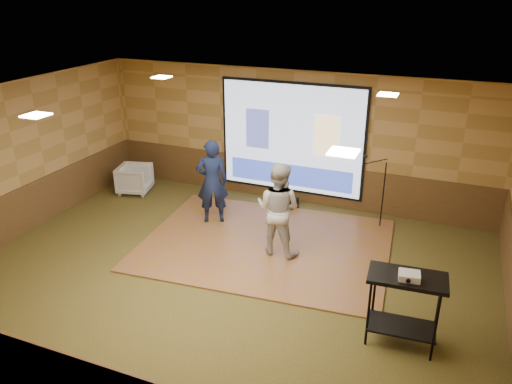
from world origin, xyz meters
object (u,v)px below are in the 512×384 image
at_px(projector_screen, 291,140).
at_px(banquet_chair, 135,179).
at_px(dance_floor, 266,244).
at_px(av_table, 405,295).
at_px(duffel_bag, 288,202).
at_px(player_left, 212,182).
at_px(mic_stand, 379,205).
at_px(projector, 409,276).
at_px(player_right, 278,209).

relative_size(projector_screen, banquet_chair, 4.44).
bearing_deg(dance_floor, projector_screen, 96.43).
xyz_separation_m(av_table, duffel_bag, (-2.93, 3.76, -0.66)).
bearing_deg(player_left, mic_stand, 170.12).
xyz_separation_m(player_left, duffel_bag, (1.23, 1.30, -0.80)).
relative_size(mic_stand, duffel_bag, 3.79).
bearing_deg(dance_floor, av_table, -35.00).
bearing_deg(dance_floor, player_left, 159.57).
height_order(player_left, banquet_chair, player_left).
bearing_deg(mic_stand, projector_screen, 145.20).
xyz_separation_m(player_left, projector, (4.18, -2.52, 0.22)).
distance_m(banquet_chair, duffel_bag, 3.75).
bearing_deg(player_right, mic_stand, -124.95).
bearing_deg(projector_screen, dance_floor, -83.57).
height_order(projector, banquet_chair, projector).
distance_m(dance_floor, mic_stand, 2.50).
relative_size(dance_floor, banquet_chair, 6.22).
distance_m(projector_screen, player_left, 2.11).
bearing_deg(duffel_bag, projector_screen, 103.03).
height_order(player_left, player_right, player_left).
bearing_deg(player_left, projector_screen, -152.24).
height_order(mic_stand, banquet_chair, mic_stand).
height_order(av_table, projector, projector).
distance_m(av_table, projector, 0.36).
xyz_separation_m(projector_screen, player_right, (0.57, -2.42, -0.56)).
distance_m(player_right, av_table, 3.00).
xyz_separation_m(av_table, mic_stand, (-0.90, 3.53, -0.30)).
bearing_deg(player_right, duffel_bag, -71.16).
relative_size(dance_floor, mic_stand, 3.03).
relative_size(player_right, projector, 6.37).
distance_m(dance_floor, projector, 3.62).
height_order(projector_screen, player_right, projector_screen).
distance_m(projector, banquet_chair, 7.46).
height_order(dance_floor, player_left, player_left).
bearing_deg(dance_floor, banquet_chair, 161.74).
xyz_separation_m(banquet_chair, duffel_bag, (3.70, 0.54, -0.21)).
relative_size(dance_floor, player_left, 2.61).
height_order(projector_screen, duffel_bag, projector_screen).
relative_size(dance_floor, av_table, 4.25).
bearing_deg(duffel_bag, projector, -52.37).
distance_m(player_left, banquet_chair, 2.66).
height_order(projector, duffel_bag, projector).
bearing_deg(mic_stand, duffel_bag, 154.79).
relative_size(projector, mic_stand, 0.18).
xyz_separation_m(projector_screen, av_table, (3.02, -4.14, -0.68)).
relative_size(projector_screen, dance_floor, 0.71).
height_order(av_table, duffel_bag, av_table).
distance_m(projector_screen, duffel_bag, 1.40).
height_order(projector_screen, mic_stand, projector_screen).
relative_size(player_right, banquet_chair, 2.35).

